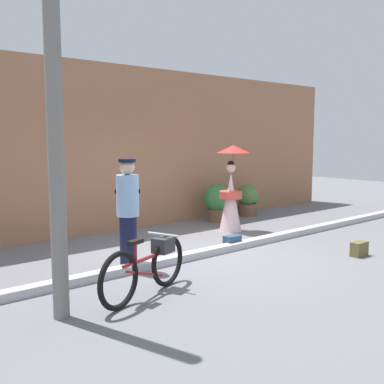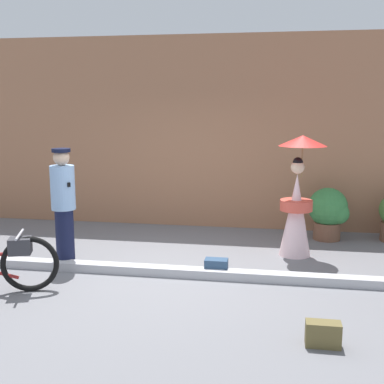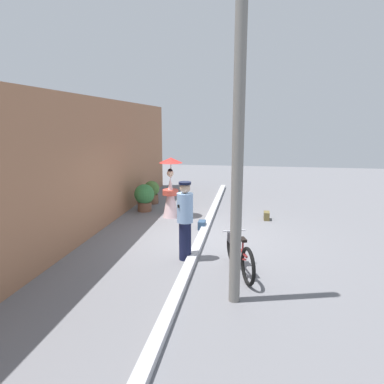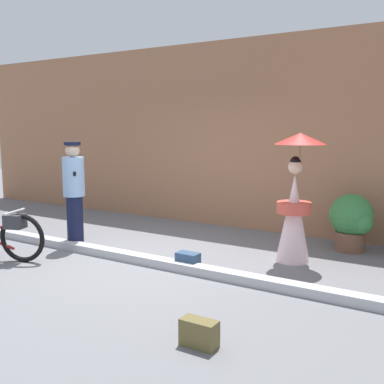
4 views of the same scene
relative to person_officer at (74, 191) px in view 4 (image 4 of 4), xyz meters
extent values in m
plane|color=slate|center=(1.49, -0.16, -0.91)|extent=(30.00, 30.00, 0.00)
cube|color=#9E6B4C|center=(1.49, 2.85, 0.87)|extent=(14.00, 0.40, 3.55)
cube|color=#B2B2B7|center=(1.49, -0.16, -0.85)|extent=(14.00, 0.20, 0.12)
torus|color=black|center=(-0.02, -1.01, -0.55)|extent=(0.69, 0.29, 0.70)
cylinder|color=silver|center=(-0.12, -1.04, -0.17)|extent=(0.18, 0.46, 0.03)
cube|color=#333338|center=(-0.12, -1.04, -0.32)|extent=(0.32, 0.29, 0.20)
cylinder|color=#141938|center=(0.00, 0.00, -0.49)|extent=(0.26, 0.26, 0.83)
cylinder|color=#8CB2E0|center=(0.00, 0.00, 0.24)|extent=(0.34, 0.34, 0.62)
sphere|color=#D8B293|center=(0.00, 0.00, 0.66)|extent=(0.23, 0.23, 0.23)
cylinder|color=black|center=(0.00, 0.00, 0.76)|extent=(0.26, 0.26, 0.05)
cube|color=black|center=(0.00, 0.00, 0.30)|extent=(0.33, 0.26, 0.06)
cone|color=silver|center=(3.27, 1.07, -0.27)|extent=(0.48, 0.48, 1.27)
cylinder|color=#D14C3D|center=(3.27, 1.07, -0.12)|extent=(0.49, 0.49, 0.16)
sphere|color=beige|center=(3.27, 1.07, 0.46)|extent=(0.20, 0.20, 0.20)
sphere|color=black|center=(3.27, 1.07, 0.54)|extent=(0.15, 0.15, 0.15)
cylinder|color=olive|center=(3.33, 1.06, 0.59)|extent=(0.02, 0.02, 0.55)
cone|color=red|center=(3.33, 1.06, 0.86)|extent=(0.72, 0.72, 0.16)
cylinder|color=brown|center=(3.85, 2.09, -0.76)|extent=(0.46, 0.46, 0.30)
sphere|color=#387F42|center=(3.85, 2.09, -0.34)|extent=(0.66, 0.66, 0.66)
sphere|color=#387F42|center=(4.02, 1.99, -0.42)|extent=(0.37, 0.37, 0.37)
cube|color=brown|center=(3.44, -1.86, -0.78)|extent=(0.33, 0.16, 0.24)
cube|color=brown|center=(3.44, -1.91, -0.72)|extent=(0.28, 0.06, 0.09)
cube|color=navy|center=(2.19, -0.06, -0.79)|extent=(0.31, 0.19, 0.23)
cube|color=#243951|center=(2.19, -0.12, -0.73)|extent=(0.26, 0.07, 0.08)
camera|label=1|loc=(-3.69, -5.84, 1.11)|focal=42.86mm
camera|label=2|loc=(2.93, -6.44, 1.39)|focal=46.18mm
camera|label=3|loc=(-6.96, -1.31, 2.01)|focal=32.56mm
camera|label=4|loc=(5.36, -5.11, 1.01)|focal=42.28mm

